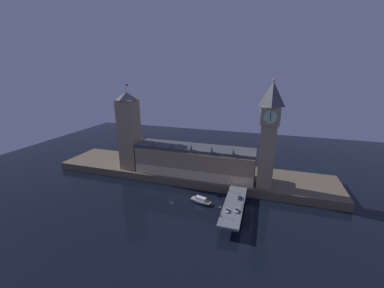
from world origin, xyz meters
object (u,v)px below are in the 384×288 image
Objects in this scene: car_southbound_lead at (237,210)px; pedestrian_mid_walk at (242,207)px; pedestrian_near_rail at (221,215)px; street_lamp_near at (220,210)px; victoria_tower at (129,131)px; car_northbound_trail at (227,210)px; clock_tower at (269,133)px; street_lamp_far at (229,186)px; boat_upstream at (201,201)px; street_lamp_mid at (244,199)px; car_southbound_trail at (240,198)px.

pedestrian_mid_walk is (2.48, 3.62, 0.28)m from car_southbound_lead.
street_lamp_near reaches higher than pedestrian_near_rail.
car_northbound_trail is (85.69, -42.16, -28.84)m from victoria_tower.
street_lamp_near is at bearing -136.88° from car_southbound_lead.
pedestrian_mid_walk is (-11.02, -35.13, -35.79)m from clock_tower.
street_lamp_far is 20.68m from boat_upstream.
victoria_tower is 10.80× the size of street_lamp_near.
victoria_tower reaches higher than street_lamp_far.
clock_tower is 11.54× the size of street_lamp_far.
pedestrian_near_rail is 14.80m from pedestrian_mid_walk.
boat_upstream is (66.35, -26.95, -34.93)m from victoria_tower.
victoria_tower is 4.08× the size of boat_upstream.
clock_tower is 51.35m from pedestrian_mid_walk.
street_lamp_mid is at bearing -53.89° from street_lamp_far.
street_lamp_mid is at bearing 53.89° from street_lamp_near.
pedestrian_near_rail is at bearing 2.39° from street_lamp_near.
pedestrian_mid_walk is at bearing -107.42° from clock_tower.
car_southbound_trail is 0.69× the size of street_lamp_near.
clock_tower is at bearing 70.78° from car_southbound_lead.
pedestrian_near_rail is at bearing -51.28° from boat_upstream.
boat_upstream is at bearing 150.62° from car_southbound_lead.
car_southbound_trail is 11.14m from pedestrian_mid_walk.
car_northbound_trail is 0.64× the size of street_lamp_near.
car_southbound_lead is 0.61× the size of street_lamp_mid.
victoria_tower reaches higher than car_northbound_trail.
boat_upstream is (-16.46, 21.04, -9.29)m from street_lamp_near.
street_lamp_near reaches higher than car_southbound_trail.
clock_tower is at bearing 71.30° from street_lamp_mid.
victoria_tower is 39.67× the size of pedestrian_near_rail.
street_lamp_near is (-21.36, -46.11, -32.92)m from clock_tower.
boat_upstream is at bearing 128.72° from pedestrian_near_rail.
car_southbound_lead reaches higher than car_northbound_trail.
car_southbound_lead is 10.46m from pedestrian_near_rail.
pedestrian_mid_walk is at bearing 55.55° from car_southbound_lead.
street_lamp_near is at bearing -133.28° from pedestrian_mid_walk.
pedestrian_near_rail is 0.27× the size of street_lamp_near.
victoria_tower is 10.81× the size of street_lamp_far.
pedestrian_near_rail is 3.01m from street_lamp_near.
boat_upstream is (-37.82, -25.07, -42.21)m from clock_tower.
car_southbound_lead is 0.98× the size of car_southbound_trail.
clock_tower is at bearing 65.55° from pedestrian_near_rail.
street_lamp_far is (-7.85, 7.61, 3.22)m from car_southbound_trail.
car_southbound_trail is (4.97, 16.00, -0.02)m from car_northbound_trail.
boat_upstream is at bearing -178.14° from car_southbound_trail.
car_southbound_lead is (4.97, 1.52, 0.05)m from car_northbound_trail.
pedestrian_near_rail is (83.21, -47.97, -28.62)m from victoria_tower.
street_lamp_far is at bearing 90.78° from pedestrian_near_rail.
victoria_tower is 98.68m from car_southbound_trail.
street_lamp_mid is (2.88, 7.36, 3.54)m from car_southbound_lead.
street_lamp_near reaches higher than pedestrian_mid_walk.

